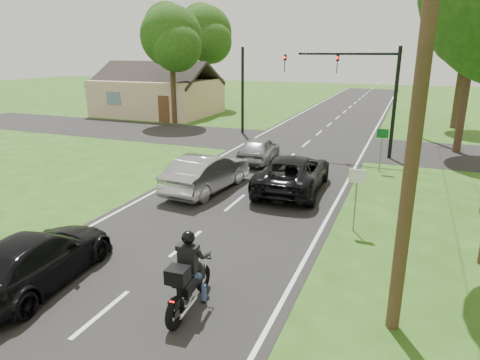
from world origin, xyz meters
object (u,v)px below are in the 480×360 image
traffic_signal (361,82)px  silver_suv (259,149)px  utility_pole_near (420,90)px  sign_green (382,140)px  motorcycle_rider (188,280)px  dark_suv (293,173)px  dark_car_behind (35,259)px  silver_sedan (207,173)px  utility_pole_far (419,61)px  sign_white (357,185)px

traffic_signal → silver_suv: bearing=-143.1°
utility_pole_near → sign_green: utility_pole_near is taller
motorcycle_rider → dark_suv: (-0.09, 9.51, 0.01)m
motorcycle_rider → traffic_signal: 17.47m
sign_green → dark_car_behind: bearing=-116.6°
motorcycle_rider → silver_sedan: 8.79m
traffic_signal → sign_green: 4.24m
motorcycle_rider → dark_car_behind: size_ratio=0.48×
motorcycle_rider → silver_suv: (-3.07, 13.60, -0.07)m
motorcycle_rider → dark_suv: motorcycle_rider is taller
dark_suv → silver_suv: 5.05m
traffic_signal → utility_pole_far: (2.86, 8.00, 0.95)m
dark_suv → utility_pole_near: size_ratio=0.55×
dark_car_behind → silver_sedan: bearing=-100.5°
silver_sedan → motorcycle_rider: bearing=118.9°
utility_pole_near → silver_suv: bearing=120.9°
dark_suv → sign_green: 5.63m
motorcycle_rider → sign_white: bearing=60.5°
motorcycle_rider → dark_car_behind: motorcycle_rider is taller
dark_car_behind → sign_green: sign_green is taller
sign_green → utility_pole_far: bearing=83.3°
sign_green → traffic_signal: bearing=117.4°
utility_pole_near → sign_white: (-1.50, 4.98, -3.49)m
motorcycle_rider → sign_white: (2.93, 6.05, 0.83)m
motorcycle_rider → utility_pole_near: bearing=10.0°
utility_pole_far → utility_pole_near: bearing=-90.0°
utility_pole_near → utility_pole_far: bearing=90.0°
silver_suv → utility_pole_far: utility_pole_far is taller
utility_pole_far → silver_sedan: bearing=-114.9°
silver_sedan → sign_green: size_ratio=2.27×
dark_suv → silver_sedan: bearing=20.0°
silver_sedan → utility_pole_far: utility_pole_far is taller
utility_pole_near → motorcycle_rider: bearing=-166.4°
dark_suv → utility_pole_near: bearing=115.1°
dark_car_behind → sign_green: (7.27, 14.50, 0.89)m
silver_suv → sign_white: 9.68m
traffic_signal → silver_sedan: bearing=-119.2°
dark_suv → sign_white: 4.67m
silver_suv → utility_pole_near: bearing=116.5°
motorcycle_rider → sign_white: 6.78m
dark_car_behind → traffic_signal: size_ratio=0.75×
motorcycle_rider → dark_car_behind: bearing=-177.6°
sign_white → sign_green: (0.20, 8.00, 0.00)m
utility_pole_near → dark_car_behind: bearing=-170.0°
motorcycle_rider → dark_car_behind: (-4.15, -0.44, -0.07)m
traffic_signal → sign_white: size_ratio=3.00×
dark_car_behind → traffic_signal: bearing=-114.0°
utility_pole_near → sign_white: size_ratio=4.71×
motorcycle_rider → dark_suv: 9.51m
dark_car_behind → utility_pole_far: (8.57, 25.52, 4.38)m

